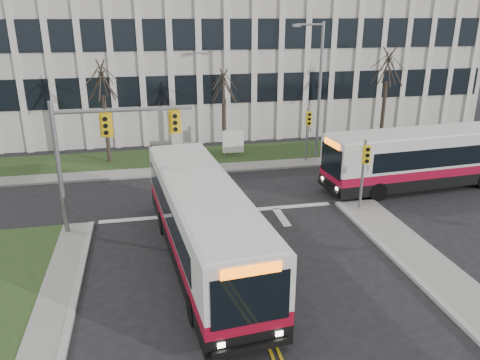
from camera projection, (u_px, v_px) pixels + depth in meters
name	position (u px, v px, depth m)	size (l,w,h in m)	color
ground	(256.00, 304.00, 16.53)	(120.00, 120.00, 0.00)	black
sidewalk_cross	(276.00, 165.00, 31.46)	(44.00, 1.60, 0.14)	#9E9B93
building_lawn	(266.00, 153.00, 34.05)	(44.00, 5.00, 0.12)	#2C471E
office_building	(234.00, 55.00, 43.10)	(40.00, 16.00, 12.00)	beige
mast_arm_signal	(96.00, 144.00, 20.64)	(6.11, 0.38, 6.20)	slate
signal_pole_near	(364.00, 166.00, 23.40)	(0.34, 0.39, 3.80)	slate
signal_pole_far	(308.00, 127.00, 31.24)	(0.34, 0.39, 3.80)	slate
streetlight	(318.00, 84.00, 31.22)	(2.15, 0.25, 9.20)	slate
directory_sign	(233.00, 142.00, 32.74)	(1.50, 0.12, 2.00)	slate
tree_left	(102.00, 82.00, 30.14)	(1.80, 1.80, 7.70)	#42352B
tree_mid	(224.00, 87.00, 32.04)	(1.80, 1.80, 6.82)	#42352B
tree_right	(388.00, 68.00, 33.76)	(1.80, 1.80, 8.25)	#42352B
bus_main	(203.00, 224.00, 18.88)	(2.70, 12.47, 3.33)	silver
bus_cross	(428.00, 159.00, 27.22)	(2.70, 12.44, 3.32)	silver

